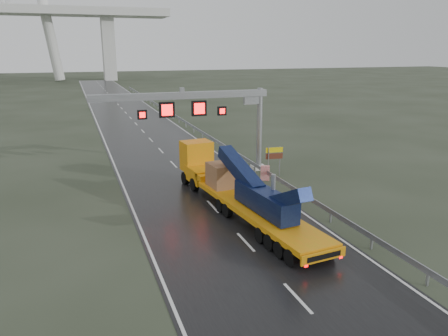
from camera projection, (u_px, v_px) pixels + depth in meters
name	position (u px, v px, depth m)	size (l,w,h in m)	color
ground	(277.00, 277.00, 20.74)	(400.00, 400.00, 0.00)	#2C3324
road	(143.00, 131.00, 57.16)	(11.00, 200.00, 0.02)	black
guardrail	(210.00, 137.00, 49.81)	(0.20, 140.00, 1.40)	gray
sign_gantry	(207.00, 109.00, 36.31)	(14.90, 1.20, 7.42)	silver
heavy_haul_truck	(231.00, 184.00, 29.69)	(4.34, 17.46, 4.07)	#C8910B
exit_sign_pair	(274.00, 156.00, 36.63)	(1.48, 0.24, 2.54)	gray
striped_barrier	(265.00, 173.00, 35.81)	(0.72, 0.39, 1.21)	red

